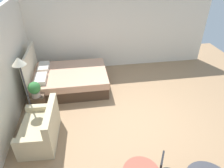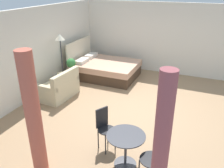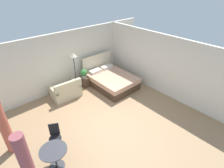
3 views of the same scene
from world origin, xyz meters
The scene contains 7 objects.
ground_plane centered at (0.00, 0.00, -0.01)m, with size 9.38×9.48×0.02m, color #9E7A56.
wall_right centered at (3.19, 0.00, 1.31)m, with size 0.12×6.48×2.63m, color silver.
bed centered at (1.83, 1.90, 0.32)m, with size 1.71×2.28×1.30m.
couch centered at (-0.26, 2.46, 0.30)m, with size 1.24×0.83×0.87m.
nightstand centered at (0.94, 2.67, 0.23)m, with size 0.48×0.35×0.46m.
potted_plant centered at (0.84, 2.69, 0.70)m, with size 0.32×0.32×0.43m.
floor_lamp centered at (0.44, 2.77, 1.49)m, with size 0.30×0.30×1.79m.
Camera 1 is at (-3.78, 1.39, 3.66)m, focal length 32.62 mm.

